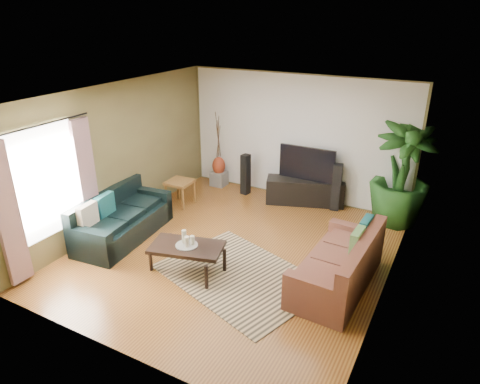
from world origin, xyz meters
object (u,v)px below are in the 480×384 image
Objects in this scene: potted_plant at (402,174)px; coffee_table at (187,258)px; pedestal at (219,178)px; vase at (219,166)px; sofa_right at (338,260)px; television at (307,164)px; side_table at (180,193)px; sofa_left at (123,216)px; tv_stand at (305,191)px; speaker_left at (246,174)px; speaker_right at (336,187)px.

coffee_table is at bearing -127.78° from potted_plant.
pedestal is 0.78× the size of vase.
sofa_right is 2.71m from potted_plant.
television is (0.73, 3.38, 0.67)m from coffee_table.
pedestal is (-2.16, 0.00, -0.74)m from television.
vase reaches higher than side_table.
sofa_left reaches higher than vase.
pedestal is 0.62× the size of side_table.
coffee_table is at bearing -121.81° from tv_stand.
vase is (-4.05, 0.00, -0.52)m from potted_plant.
sofa_right is at bearing -32.38° from speaker_left.
tv_stand is at bearing -148.05° from sofa_right.
side_table is at bearing -97.31° from pedestal.
sofa_left is 1.68m from side_table.
pedestal is (-0.79, 0.15, -0.30)m from speaker_left.
television reaches higher than side_table.
speaker_right is (0.67, 0.00, -0.41)m from television.
potted_plant reaches higher than coffee_table.
sofa_left is 1.01× the size of sofa_right.
speaker_right is (3.07, 3.01, 0.07)m from sofa_left.
side_table is (-4.22, -1.33, -0.74)m from potted_plant.
vase is at bearing 177.83° from speaker_left.
speaker_right reaches higher than side_table.
potted_plant is at bearing 0.00° from vase.
tv_stand is at bearing 62.78° from coffee_table.
sofa_left is 4.30m from speaker_right.
speaker_right is at bearing 0.00° from pedestal.
vase is (0.00, 0.00, 0.32)m from pedestal.
speaker_left is 0.46× the size of potted_plant.
vase reaches higher than pedestal.
side_table is at bearing -162.49° from potted_plant.
tv_stand is at bearing 0.00° from pedestal.
vase is (-2.16, 0.00, 0.22)m from tv_stand.
potted_plant is (1.21, 0.00, 0.51)m from speaker_right.
tv_stand is (-1.47, 2.62, -0.15)m from sofa_right.
pedestal is (0.23, 3.01, -0.26)m from sofa_left.
television reaches higher than speaker_right.
side_table reaches higher than pedestal.
television reaches higher than coffee_table.
speaker_left is 1.71× the size of side_table.
sofa_left is at bearing -144.95° from potted_plant.
pedestal is 0.32m from vase.
potted_plant reaches higher than sofa_right.
vase is 1.36m from side_table.
vase is at bearing 160.40° from tv_stand.
vase is at bearing -123.15° from sofa_right.
speaker_right reaches higher than coffee_table.
speaker_left is 0.93× the size of speaker_right.
pedestal is at bearing 0.00° from vase.
vase is (-2.16, 0.00, -0.41)m from television.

